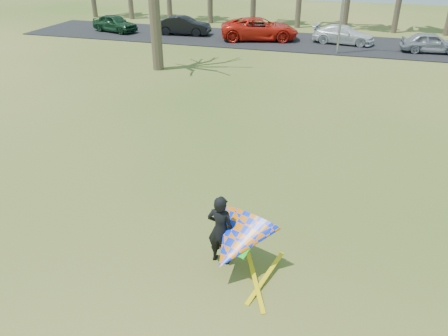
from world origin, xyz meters
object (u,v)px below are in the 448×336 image
(car_0, at_px, (115,23))
(kite_flyer, at_px, (234,240))
(car_2, at_px, (260,29))
(car_4, at_px, (431,43))
(car_1, at_px, (184,26))
(car_3, at_px, (343,35))

(car_0, xyz_separation_m, kite_flyer, (17.24, -25.36, 0.11))
(car_2, distance_m, car_4, 12.03)
(car_1, xyz_separation_m, car_3, (12.42, 0.27, -0.06))
(kite_flyer, bearing_deg, car_1, 113.71)
(car_4, bearing_deg, car_2, 81.42)
(car_1, xyz_separation_m, kite_flyer, (11.36, -25.85, 0.09))
(car_0, bearing_deg, car_3, -71.84)
(car_0, bearing_deg, car_2, -72.71)
(car_1, relative_size, car_3, 0.97)
(car_0, xyz_separation_m, car_2, (12.13, 0.33, 0.13))
(car_0, xyz_separation_m, car_4, (24.13, -0.43, -0.03))
(car_0, bearing_deg, car_1, -69.42)
(car_0, distance_m, car_4, 24.13)
(car_2, distance_m, car_3, 6.20)
(car_0, height_order, car_4, car_0)
(car_1, bearing_deg, car_0, 90.01)
(car_4, xyz_separation_m, kite_flyer, (-6.89, -24.93, 0.14))
(kite_flyer, bearing_deg, car_3, 87.66)
(kite_flyer, bearing_deg, car_0, 124.21)
(car_1, distance_m, car_2, 6.25)
(car_1, relative_size, car_2, 0.73)
(car_0, height_order, car_2, car_2)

